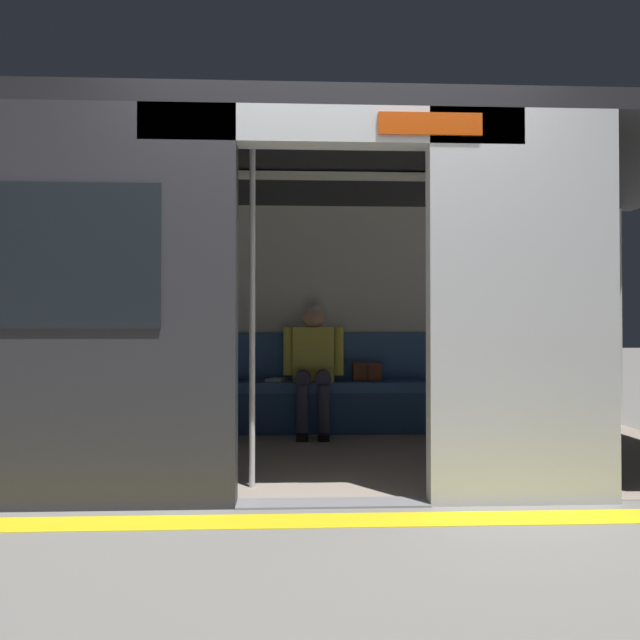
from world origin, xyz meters
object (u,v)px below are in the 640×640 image
bench_seat (316,394)px  grab_pole_door (252,310)px  handbag (367,372)px  book (277,380)px  person_seated (313,358)px  train_car (312,253)px

bench_seat → grab_pole_door: bearing=77.3°
handbag → book: 0.84m
person_seated → book: person_seated is taller
grab_pole_door → bench_seat: bearing=-102.7°
bench_seat → grab_pole_door: size_ratio=1.32×
train_car → grab_pole_door: (0.39, 0.92, -0.46)m
book → grab_pole_door: 2.17m
bench_seat → grab_pole_door: (0.46, 2.03, 0.70)m
grab_pole_door → person_seated: bearing=-102.4°
train_car → handbag: train_car is taller
train_car → bench_seat: (-0.07, -1.11, -1.16)m
train_car → bench_seat: 1.61m
handbag → book: size_ratio=1.18×
train_car → person_seated: bearing=-92.6°
book → handbag: bearing=-161.8°
person_seated → grab_pole_door: 2.06m
bench_seat → book: book is taller
bench_seat → book: bearing=-8.3°
person_seated → grab_pole_door: bearing=77.6°
train_car → book: (0.28, -1.17, -1.04)m
person_seated → handbag: 0.53m
person_seated → grab_pole_door: (0.44, 1.98, 0.38)m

